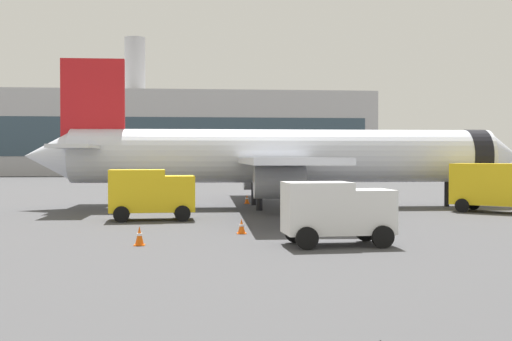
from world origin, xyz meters
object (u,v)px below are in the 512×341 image
fuel_truck (499,185)px  safety_cone_outer (139,236)px  safety_cone_mid (242,226)px  airplane_at_gate (281,157)px  service_truck (151,192)px  cargo_van (336,210)px  safety_cone_far (247,199)px  safety_cone_near (393,195)px

fuel_truck → safety_cone_outer: bearing=-148.4°
safety_cone_mid → airplane_at_gate: bearing=75.8°
service_truck → cargo_van: 14.03m
fuel_truck → cargo_van: (-13.88, -14.14, -0.32)m
safety_cone_mid → safety_cone_far: size_ratio=0.98×
safety_cone_mid → safety_cone_far: safety_cone_far is taller
airplane_at_gate → safety_cone_outer: (-8.28, -18.92, -3.27)m
safety_cone_near → safety_cone_far: bearing=-164.3°
safety_cone_far → safety_cone_outer: (-6.12, -22.87, 0.04)m
service_truck → fuel_truck: bearing=7.3°
airplane_at_gate → fuel_truck: size_ratio=5.82×
safety_cone_mid → safety_cone_far: bearing=85.0°
airplane_at_gate → cargo_van: (-0.28, -19.62, -2.21)m
airplane_at_gate → safety_cone_near: size_ratio=42.54×
airplane_at_gate → safety_cone_far: bearing=118.7°
airplane_at_gate → fuel_truck: bearing=-22.0°
service_truck → safety_cone_mid: bearing=-55.8°
airplane_at_gate → safety_cone_near: (10.64, 7.54, -3.24)m
fuel_truck → safety_cone_mid: fuel_truck is taller
safety_cone_far → airplane_at_gate: bearing=-61.3°
safety_cone_mid → safety_cone_outer: (-4.41, -3.58, 0.04)m
airplane_at_gate → service_truck: (-8.63, -8.35, -2.05)m
airplane_at_gate → safety_cone_near: 13.44m
airplane_at_gate → safety_cone_far: size_ratio=49.66×
airplane_at_gate → safety_cone_outer: bearing=-113.6°
service_truck → safety_cone_outer: bearing=-88.1°
safety_cone_far → safety_cone_mid: bearing=-95.0°
fuel_truck → safety_cone_outer: size_ratio=7.73×
cargo_van → safety_cone_far: cargo_van is taller
cargo_van → safety_cone_mid: size_ratio=6.43×
service_truck → safety_cone_outer: (0.35, -10.58, -1.22)m
airplane_at_gate → cargo_van: airplane_at_gate is taller
fuel_truck → safety_cone_far: 18.43m
fuel_truck → safety_cone_far: fuel_truck is taller
fuel_truck → safety_cone_near: (-2.96, 13.03, -1.36)m
fuel_truck → cargo_van: 19.82m
airplane_at_gate → safety_cone_mid: bearing=-104.2°
cargo_van → safety_cone_outer: size_ratio=5.70×
safety_cone_outer → safety_cone_mid: bearing=39.0°
safety_cone_mid → cargo_van: bearing=-50.0°
service_truck → safety_cone_outer: 10.65m
safety_cone_near → safety_cone_far: (-12.80, -3.59, -0.06)m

